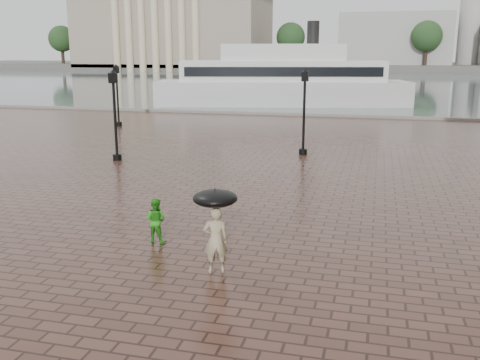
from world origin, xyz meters
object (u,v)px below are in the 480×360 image
at_px(street_lamps, 173,105).
at_px(adult_pedestrian, 216,240).
at_px(child_pedestrian, 156,220).
at_px(ferry_near, 282,80).

height_order(street_lamps, adult_pedestrian, street_lamps).
height_order(street_lamps, child_pedestrian, street_lamps).
distance_m(street_lamps, adult_pedestrian, 19.61).
height_order(child_pedestrian, ferry_near, ferry_near).
height_order(street_lamps, ferry_near, ferry_near).
relative_size(adult_pedestrian, child_pedestrian, 1.29).
bearing_deg(street_lamps, child_pedestrian, -70.29).
bearing_deg(child_pedestrian, adult_pedestrian, 150.55).
bearing_deg(ferry_near, adult_pedestrian, -94.98).
height_order(adult_pedestrian, ferry_near, ferry_near).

